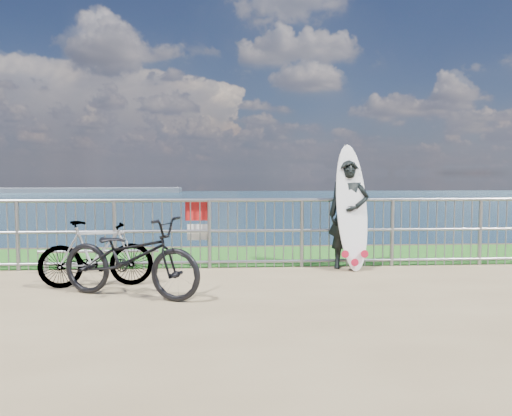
{
  "coord_description": "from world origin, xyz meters",
  "views": [
    {
      "loc": [
        -0.28,
        -6.4,
        1.53
      ],
      "look_at": [
        0.22,
        1.2,
        1.0
      ],
      "focal_mm": 35.0,
      "sensor_mm": 36.0,
      "label": 1
    }
  ],
  "objects": [
    {
      "name": "grass_strip",
      "position": [
        0.0,
        2.7,
        0.01
      ],
      "size": [
        120.0,
        120.0,
        0.0
      ],
      "primitive_type": "plane",
      "color": "#1F631B",
      "rests_on": "ground"
    },
    {
      "name": "seascape",
      "position": [
        -43.75,
        147.49,
        -4.03
      ],
      "size": [
        260.0,
        260.0,
        5.0
      ],
      "color": "brown",
      "rests_on": "ground"
    },
    {
      "name": "railing",
      "position": [
        0.01,
        1.6,
        0.58
      ],
      "size": [
        10.06,
        0.1,
        1.13
      ],
      "color": "gray",
      "rests_on": "ground"
    },
    {
      "name": "surfer",
      "position": [
        1.73,
        1.45,
        0.87
      ],
      "size": [
        0.7,
        0.52,
        1.74
      ],
      "primitive_type": "imported",
      "rotation": [
        0.0,
        0.0,
        -0.18
      ],
      "color": "black",
      "rests_on": "ground"
    },
    {
      "name": "surfboard",
      "position": [
        1.76,
        1.34,
        0.92
      ],
      "size": [
        0.6,
        0.56,
        2.01
      ],
      "color": "white",
      "rests_on": "ground"
    },
    {
      "name": "bicycle_near",
      "position": [
        -1.42,
        -0.22,
        0.5
      ],
      "size": [
        2.01,
        1.34,
        1.0
      ],
      "primitive_type": "imported",
      "rotation": [
        0.0,
        0.0,
        1.18
      ],
      "color": "black",
      "rests_on": "ground"
    },
    {
      "name": "bicycle_far",
      "position": [
        -1.99,
        0.37,
        0.45
      ],
      "size": [
        1.54,
        0.63,
        0.9
      ],
      "primitive_type": "imported",
      "rotation": [
        0.0,
        0.0,
        1.71
      ],
      "color": "black",
      "rests_on": "ground"
    },
    {
      "name": "bike_rack",
      "position": [
        -2.17,
        1.24,
        0.31
      ],
      "size": [
        1.8,
        0.05,
        0.38
      ],
      "color": "gray",
      "rests_on": "ground"
    }
  ]
}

